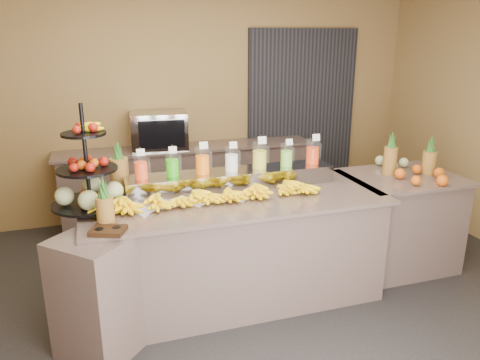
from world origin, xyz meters
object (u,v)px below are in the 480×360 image
fruit_stand (93,182)px  condiment_caddy (108,231)px  oven_warmer (159,131)px  right_fruit_pile (415,169)px  banana_heap (209,194)px  pitcher_tray (232,179)px

fruit_stand → condiment_caddy: 0.56m
fruit_stand → oven_warmer: 2.01m
condiment_caddy → right_fruit_pile: bearing=9.1°
right_fruit_pile → fruit_stand: bearing=178.7°
oven_warmer → banana_heap: bearing=-82.3°
oven_warmer → fruit_stand: bearing=-108.1°
pitcher_tray → oven_warmer: bearing=103.0°
right_fruit_pile → pitcher_tray: bearing=171.9°
pitcher_tray → banana_heap: bearing=-132.4°
banana_heap → oven_warmer: size_ratio=2.91×
pitcher_tray → banana_heap: banana_heap is taller
condiment_caddy → right_fruit_pile: 2.86m
condiment_caddy → oven_warmer: oven_warmer is taller
banana_heap → fruit_stand: fruit_stand is taller
condiment_caddy → oven_warmer: size_ratio=0.35×
banana_heap → oven_warmer: bearing=93.0°
pitcher_tray → fruit_stand: bearing=-171.2°
fruit_stand → condiment_caddy: (0.07, -0.52, -0.19)m
fruit_stand → right_fruit_pile: 2.90m
banana_heap → right_fruit_pile: 2.01m
banana_heap → right_fruit_pile: (2.01, 0.06, 0.02)m
pitcher_tray → right_fruit_pile: (1.73, -0.25, 0.01)m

